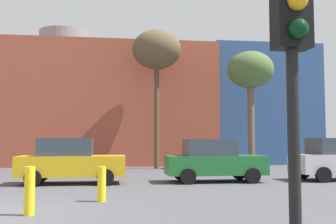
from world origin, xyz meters
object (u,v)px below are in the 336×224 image
bare_tree_1 (250,72)px  bollard_yellow_1 (30,191)px  parked_car_2 (70,161)px  bollard_yellow_0 (102,184)px  traffic_light_near_right (293,52)px  parked_car_3 (213,161)px  bare_tree_0 (157,51)px

bare_tree_1 → bollard_yellow_1: size_ratio=6.53×
parked_car_2 → bare_tree_1: size_ratio=0.57×
bare_tree_1 → bollard_yellow_0: bare_tree_1 is taller
parked_car_2 → traffic_light_near_right: size_ratio=1.20×
bare_tree_1 → parked_car_2: bearing=-143.4°
bare_tree_1 → bollard_yellow_0: size_ratio=7.38×
bollard_yellow_1 → parked_car_2: bearing=88.1°
parked_car_3 → bollard_yellow_1: size_ratio=3.67×
parked_car_3 → traffic_light_near_right: size_ratio=1.18×
traffic_light_near_right → bollard_yellow_1: size_ratio=3.12×
bollard_yellow_0 → bare_tree_1: bearing=55.1°
parked_car_2 → traffic_light_near_right: traffic_light_near_right is taller
bare_tree_0 → bare_tree_1: size_ratio=1.19×
parked_car_3 → bare_tree_1: bare_tree_1 is taller
bare_tree_0 → bollard_yellow_1: size_ratio=7.79×
bollard_yellow_1 → bare_tree_0: bearing=73.5°
bollard_yellow_0 → bollard_yellow_1: bollard_yellow_1 is taller
parked_car_3 → bare_tree_0: bearing=99.9°
traffic_light_near_right → bare_tree_0: bearing=175.6°
bare_tree_0 → bollard_yellow_0: (-3.07, -13.81, -6.97)m
bare_tree_0 → parked_car_3: bearing=-80.1°
bare_tree_1 → bollard_yellow_1: 19.01m
parked_car_2 → parked_car_3: bearing=-0.0°
bollard_yellow_0 → bollard_yellow_1: size_ratio=0.88×
parked_car_3 → bollard_yellow_0: parked_car_3 is taller
parked_car_2 → parked_car_3: 5.97m
traffic_light_near_right → bare_tree_0: 22.66m
bare_tree_1 → parked_car_3: bearing=-119.6°
traffic_light_near_right → bollard_yellow_0: 8.81m
parked_car_2 → bollard_yellow_1: parked_car_2 is taller
bare_tree_0 → bare_tree_1: (5.85, -0.99, -1.38)m
bare_tree_0 → traffic_light_near_right: bearing=-92.7°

